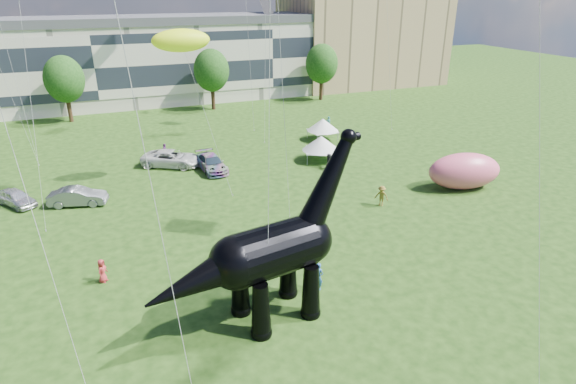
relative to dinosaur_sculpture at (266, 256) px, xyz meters
name	(u,v)px	position (x,y,z in m)	size (l,w,h in m)	color
ground	(306,341)	(1.20, -2.68, -3.96)	(220.00, 220.00, 0.00)	#16330C
terrace_row	(94,66)	(-6.80, 59.32, 2.04)	(78.00, 11.00, 12.00)	beige
apartment_block	(362,23)	(41.20, 62.32, 7.04)	(28.00, 18.00, 22.00)	tan
tree_mid_left	(63,75)	(-10.80, 50.32, 2.33)	(5.20, 5.20, 9.44)	#382314
tree_mid_right	(211,67)	(9.20, 50.32, 2.33)	(5.20, 5.20, 9.44)	#382314
tree_far_right	(322,61)	(27.20, 50.32, 2.33)	(5.20, 5.20, 9.44)	#382314
dinosaur_sculpture	(266,256)	(0.00, 0.00, 0.00)	(12.89, 4.59, 10.50)	black
car_silver	(16,198)	(-14.66, 22.04, -3.26)	(1.65, 4.11, 1.40)	silver
car_grey	(78,197)	(-9.82, 20.21, -3.19)	(1.64, 4.70, 1.55)	slate
car_white	(171,158)	(-0.87, 27.05, -3.12)	(2.78, 6.04, 1.68)	silver
car_dark	(212,163)	(2.67, 24.23, -3.18)	(2.19, 5.38, 1.56)	#595960
gazebo_near	(321,143)	(14.18, 22.90, -2.04)	(5.16, 5.16, 2.74)	silver
gazebo_far	(323,125)	(17.68, 29.79, -2.12)	(3.82, 3.82, 2.62)	silver
inflatable_pink	(464,171)	(23.01, 11.13, -2.29)	(6.70, 3.35, 3.35)	#E35878
visitors	(219,190)	(1.60, 16.92, -3.11)	(49.12, 32.55, 1.82)	#285893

